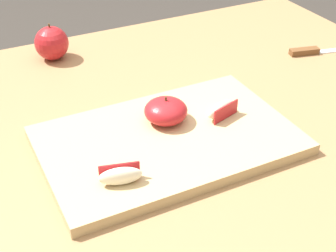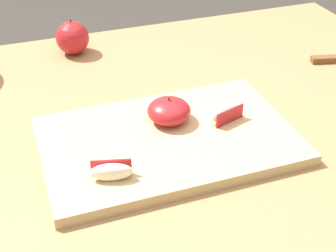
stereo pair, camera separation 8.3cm
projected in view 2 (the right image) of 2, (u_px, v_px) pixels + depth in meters
The scene contains 7 objects.
dining_table at pixel (181, 168), 0.97m from camera, with size 1.20×0.95×0.75m.
cutting_board at pixel (168, 140), 0.85m from camera, with size 0.44×0.28×0.02m.
apple_half_skin_up at pixel (169, 111), 0.87m from camera, with size 0.08×0.08×0.05m.
apple_wedge_front at pixel (226, 113), 0.88m from camera, with size 0.07×0.04×0.03m.
apple_wedge_back at pixel (111, 172), 0.74m from camera, with size 0.07×0.04×0.03m.
paring_knife at pixel (332, 59), 1.12m from camera, with size 0.16×0.06×0.01m.
whole_apple_crimson at pixel (72, 38), 1.14m from camera, with size 0.08×0.08×0.09m.
Camera 2 is at (-0.28, -0.70, 1.26)m, focal length 52.37 mm.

